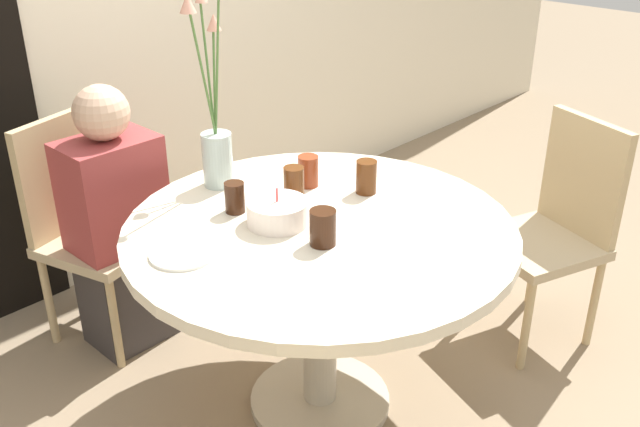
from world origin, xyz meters
The scene contains 13 objects.
ground_plane centered at (0.00, 0.00, 0.00)m, with size 16.00×16.00×0.00m, color #89755B.
dining_table centered at (0.00, 0.00, 0.59)m, with size 1.24×1.24×0.72m.
chair_far_back centered at (-0.28, 0.98, 0.50)m, with size 0.49×0.49×0.89m.
chair_left_flank centered at (0.96, -0.35, 0.50)m, with size 0.51×0.51×0.89m.
birthday_cake centered at (-0.08, 0.10, 0.76)m, with size 0.19×0.19×0.12m.
flower_vase centered at (-0.02, 0.47, 0.92)m, with size 0.23×0.22×0.72m.
side_plate centered at (-0.41, 0.16, 0.72)m, with size 0.20×0.20×0.01m.
drink_glass_0 centered at (0.19, 0.24, 0.77)m, with size 0.07×0.07×0.11m.
drink_glass_1 centered at (0.29, 0.05, 0.77)m, with size 0.07×0.07×0.12m.
drink_glass_2 centered at (0.07, 0.18, 0.78)m, with size 0.07×0.07×0.12m.
drink_glass_3 centered at (-0.08, -0.09, 0.77)m, with size 0.08×0.08×0.11m.
drink_glass_4 centered at (-0.12, 0.27, 0.77)m, with size 0.07×0.07×0.10m.
person_boy centered at (-0.24, 0.83, 0.49)m, with size 0.34×0.24×1.05m.
Camera 1 is at (-1.44, -1.36, 1.75)m, focal length 40.00 mm.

